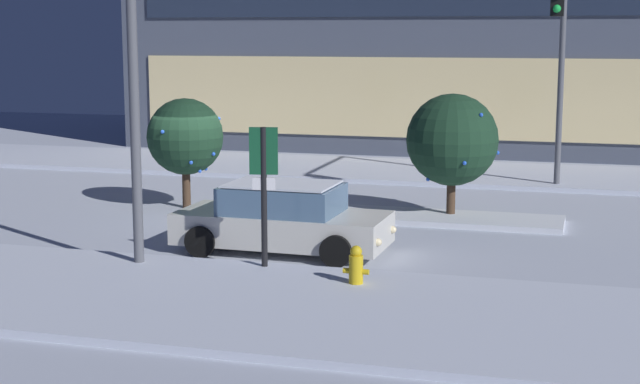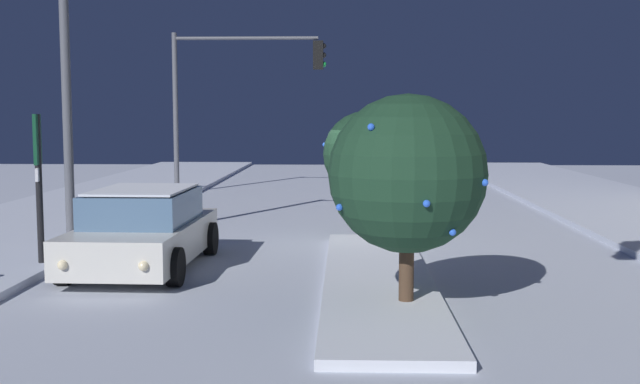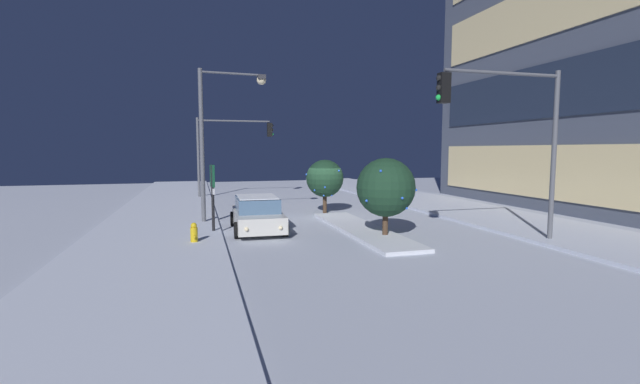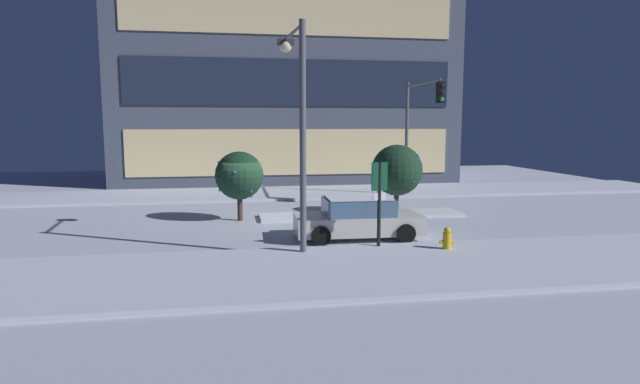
{
  "view_description": "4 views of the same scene",
  "coord_description": "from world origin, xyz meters",
  "views": [
    {
      "loc": [
        9.86,
        -22.92,
        4.65
      ],
      "look_at": [
        3.89,
        -2.18,
        1.03
      ],
      "focal_mm": 53.51,
      "sensor_mm": 36.0,
      "label": 1
    },
    {
      "loc": [
        17.66,
        -0.25,
        2.87
      ],
      "look_at": [
        2.62,
        -0.74,
        1.34
      ],
      "focal_mm": 43.4,
      "sensor_mm": 36.0,
      "label": 2
    },
    {
      "loc": [
        22.01,
        -6.4,
        3.47
      ],
      "look_at": [
        1.92,
        -0.72,
        1.43
      ],
      "focal_mm": 24.35,
      "sensor_mm": 36.0,
      "label": 3
    },
    {
      "loc": [
        -0.86,
        -21.95,
        4.09
      ],
      "look_at": [
        2.79,
        -0.49,
        1.24
      ],
      "focal_mm": 29.43,
      "sensor_mm": 36.0,
      "label": 4
    }
  ],
  "objects": [
    {
      "name": "ground",
      "position": [
        0.0,
        0.0,
        0.0
      ],
      "size": [
        52.0,
        52.0,
        0.0
      ],
      "primitive_type": "plane",
      "color": "silver"
    },
    {
      "name": "curb_strip_near",
      "position": [
        0.0,
        -8.12,
        0.07
      ],
      "size": [
        52.0,
        5.2,
        0.14
      ],
      "primitive_type": "cube",
      "color": "silver",
      "rests_on": "ground"
    },
    {
      "name": "curb_strip_far",
      "position": [
        0.0,
        8.12,
        0.07
      ],
      "size": [
        52.0,
        5.2,
        0.14
      ],
      "primitive_type": "cube",
      "color": "silver",
      "rests_on": "ground"
    },
    {
      "name": "median_strip",
      "position": [
        4.8,
        0.32,
        0.07
      ],
      "size": [
        9.0,
        1.8,
        0.14
      ],
      "primitive_type": "cube",
      "color": "silver",
      "rests_on": "ground"
    },
    {
      "name": "car_near",
      "position": [
        3.58,
        -3.99,
        0.71
      ],
      "size": [
        4.63,
        2.21,
        1.49
      ],
      "rotation": [
        0.0,
        0.0,
        -0.03
      ],
      "color": "silver",
      "rests_on": "ground"
    },
    {
      "name": "traffic_light_corner_near_left",
      "position": [
        -9.97,
        -4.05,
        4.08
      ],
      "size": [
        0.32,
        5.5,
        5.73
      ],
      "rotation": [
        0.0,
        0.0,
        1.57
      ],
      "color": "#565960",
      "rests_on": "ground"
    },
    {
      "name": "traffic_light_corner_far_right",
      "position": [
        8.88,
        4.35,
        4.45
      ],
      "size": [
        0.32,
        5.06,
        6.34
      ],
      "rotation": [
        0.0,
        0.0,
        -1.57
      ],
      "color": "#565960",
      "rests_on": "ground"
    },
    {
      "name": "street_lamp_arched",
      "position": [
        1.23,
        -5.28,
        4.71
      ],
      "size": [
        0.59,
        3.13,
        7.14
      ],
      "rotation": [
        0.0,
        0.0,
        1.64
      ],
      "color": "#565960",
      "rests_on": "ground"
    },
    {
      "name": "fire_hydrant",
      "position": [
        5.84,
        -6.58,
        0.41
      ],
      "size": [
        0.48,
        0.26,
        0.84
      ],
      "color": "gold",
      "rests_on": "ground"
    },
    {
      "name": "parking_info_sign",
      "position": [
        3.82,
        -5.83,
        1.84
      ],
      "size": [
        0.55,
        0.18,
        2.86
      ],
      "rotation": [
        0.0,
        0.0,
        1.79
      ],
      "color": "black",
      "rests_on": "ground"
    },
    {
      "name": "decorated_tree_median",
      "position": [
        6.5,
        0.66,
        2.0
      ],
      "size": [
        2.31,
        2.3,
        3.16
      ],
      "color": "#473323",
      "rests_on": "ground"
    },
    {
      "name": "decorated_tree_left_of_median",
      "position": [
        -0.53,
        0.25,
        1.91
      ],
      "size": [
        2.03,
        2.05,
        2.94
      ],
      "color": "#473323",
      "rests_on": "ground"
    }
  ]
}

